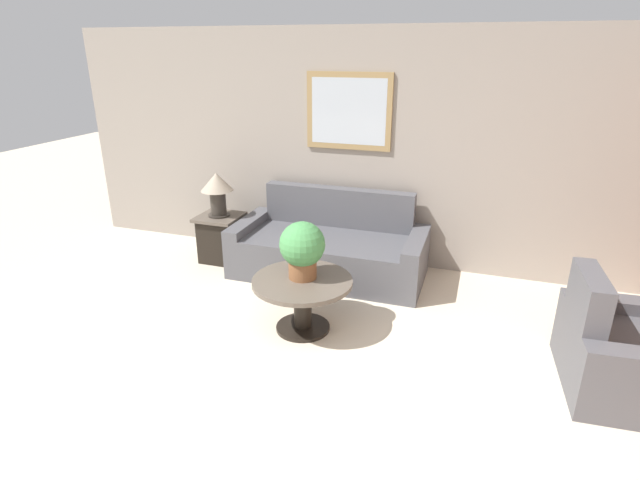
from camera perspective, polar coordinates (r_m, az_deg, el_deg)
ground_plane at (r=3.38m, az=-6.75°, el=-23.74°), size 20.00×20.00×0.00m
wall_back at (r=5.63m, az=6.91°, el=10.10°), size 7.59×0.09×2.60m
couch_main at (r=5.53m, az=1.09°, el=-1.05°), size 2.09×0.95×0.90m
armchair at (r=4.34m, az=31.48°, el=-11.10°), size 0.92×1.02×0.90m
coffee_table at (r=4.41m, az=-2.01°, el=-6.12°), size 0.88×0.88×0.49m
side_table at (r=6.00m, az=-11.26°, el=0.30°), size 0.49×0.49×0.55m
table_lamp at (r=5.82m, az=-11.69°, el=5.85°), size 0.37×0.37×0.51m
potted_plant_on_table at (r=4.28m, az=-2.04°, el=-0.89°), size 0.40×0.40×0.51m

